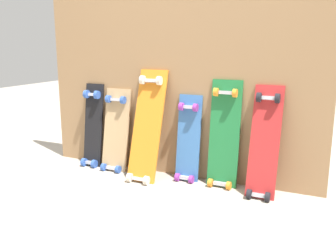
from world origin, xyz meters
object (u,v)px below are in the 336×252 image
(skateboard_blue, at_px, (188,142))
(skateboard_green, at_px, (224,138))
(skateboard_orange, at_px, (147,130))
(skateboard_natural, at_px, (116,134))
(skateboard_black, at_px, (93,129))
(skateboard_red, at_px, (264,147))

(skateboard_blue, bearing_deg, skateboard_green, -0.11)
(skateboard_orange, bearing_deg, skateboard_natural, 167.91)
(skateboard_black, height_order, skateboard_green, skateboard_green)
(skateboard_blue, xyz_separation_m, skateboard_red, (0.57, -0.06, 0.05))
(skateboard_black, xyz_separation_m, skateboard_orange, (0.56, -0.08, 0.06))
(skateboard_black, relative_size, skateboard_orange, 0.84)
(skateboard_orange, bearing_deg, skateboard_blue, 16.95)
(skateboard_orange, height_order, skateboard_red, skateboard_orange)
(skateboard_green, height_order, skateboard_red, skateboard_green)
(skateboard_green, bearing_deg, skateboard_orange, -171.00)
(skateboard_black, distance_m, skateboard_blue, 0.86)
(skateboard_blue, bearing_deg, skateboard_black, -179.35)
(skateboard_black, height_order, skateboard_natural, skateboard_black)
(skateboard_black, distance_m, skateboard_red, 1.43)
(skateboard_blue, distance_m, skateboard_green, 0.28)
(skateboard_natural, xyz_separation_m, skateboard_green, (0.90, 0.02, 0.05))
(skateboard_black, bearing_deg, skateboard_orange, -8.38)
(skateboard_natural, distance_m, skateboard_red, 1.20)
(skateboard_green, bearing_deg, skateboard_red, -10.53)
(skateboard_blue, distance_m, skateboard_red, 0.58)
(skateboard_blue, bearing_deg, skateboard_orange, -163.05)
(skateboard_red, bearing_deg, skateboard_orange, -177.61)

